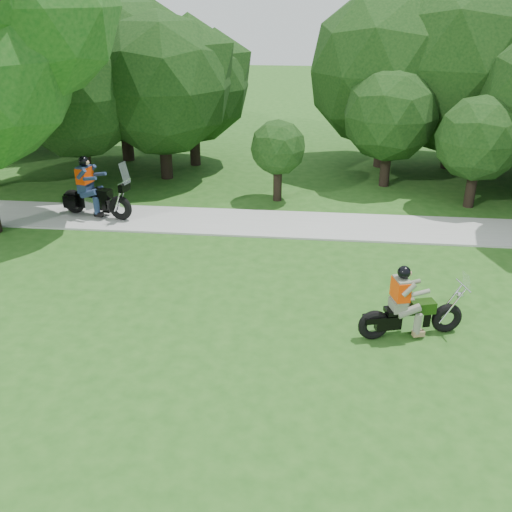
{
  "coord_description": "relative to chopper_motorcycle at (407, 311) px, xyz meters",
  "views": [
    {
      "loc": [
        -0.88,
        -8.38,
        6.55
      ],
      "look_at": [
        -2.09,
        2.92,
        1.27
      ],
      "focal_mm": 40.0,
      "sensor_mm": 36.0,
      "label": 1
    }
  ],
  "objects": [
    {
      "name": "ground",
      "position": [
        -1.13,
        -2.03,
        -0.6
      ],
      "size": [
        100.0,
        100.0,
        0.0
      ],
      "primitive_type": "plane",
      "color": "#214F16",
      "rests_on": "ground"
    },
    {
      "name": "walkway",
      "position": [
        -1.13,
        5.97,
        -0.57
      ],
      "size": [
        60.0,
        2.2,
        0.06
      ],
      "primitive_type": "cube",
      "color": "#9A9A95",
      "rests_on": "ground"
    },
    {
      "name": "tree_line",
      "position": [
        0.05,
        12.53,
        3.02
      ],
      "size": [
        40.16,
        11.99,
        7.77
      ],
      "color": "black",
      "rests_on": "ground"
    },
    {
      "name": "chopper_motorcycle",
      "position": [
        0.0,
        0.0,
        0.0
      ],
      "size": [
        2.25,
        0.99,
        1.63
      ],
      "rotation": [
        0.0,
        0.0,
        0.28
      ],
      "color": "black",
      "rests_on": "ground"
    },
    {
      "name": "touring_motorcycle",
      "position": [
        -8.97,
        5.99,
        0.16
      ],
      "size": [
        2.5,
        1.19,
        1.93
      ],
      "rotation": [
        0.0,
        0.0,
        -0.25
      ],
      "color": "black",
      "rests_on": "walkway"
    }
  ]
}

